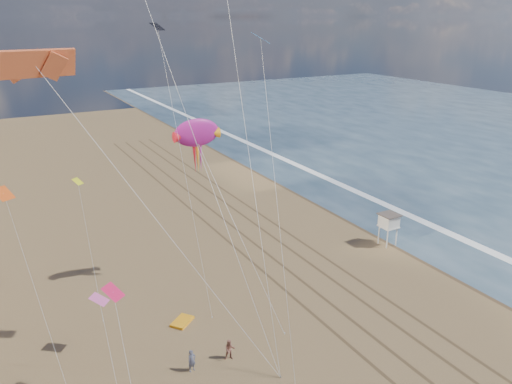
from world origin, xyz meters
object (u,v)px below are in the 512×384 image
grounded_kite (182,321)px  kite_flyer_b (230,350)px  lifeguard_stand (389,221)px  show_kite (197,133)px  kite_flyer_a (192,361)px

grounded_kite → kite_flyer_b: kite_flyer_b is taller
lifeguard_stand → show_kite: (-21.69, 2.68, 11.93)m
kite_flyer_a → kite_flyer_b: bearing=-15.8°
kite_flyer_a → lifeguard_stand: bearing=5.5°
show_kite → kite_flyer_a: 19.41m
show_kite → kite_flyer_a: (-5.98, -12.13, -13.92)m
lifeguard_stand → kite_flyer_b: lifeguard_stand is taller
lifeguard_stand → grounded_kite: lifeguard_stand is taller
kite_flyer_a → kite_flyer_b: kite_flyer_a is taller
kite_flyer_a → show_kite: bearing=50.4°
kite_flyer_b → grounded_kite: bearing=120.0°
grounded_kite → show_kite: bearing=15.3°
show_kite → lifeguard_stand: bearing=-7.0°
kite_flyer_b → show_kite: bearing=93.2°
kite_flyer_a → grounded_kite: bearing=62.5°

